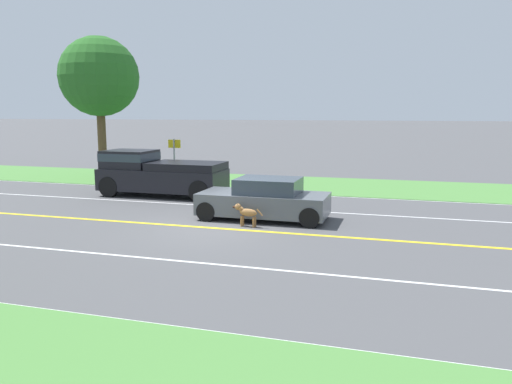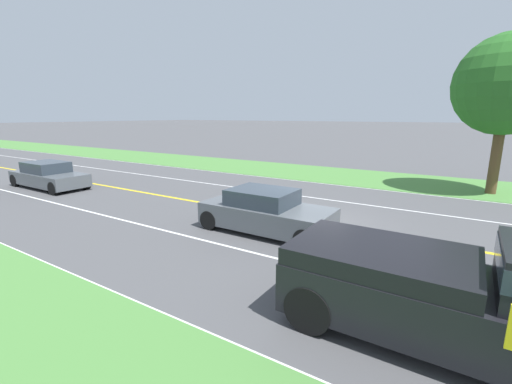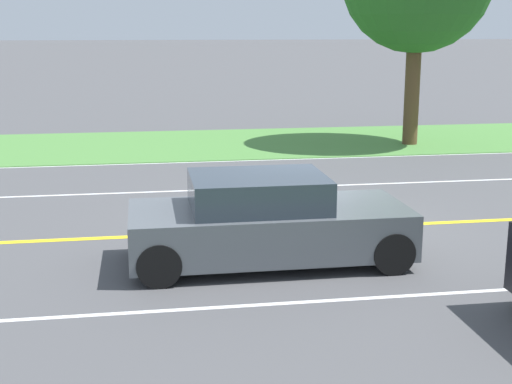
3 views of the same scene
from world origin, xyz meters
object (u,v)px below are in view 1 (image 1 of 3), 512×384
object	(u,v)px
ego_car	(265,200)
roadside_tree_right_near	(99,77)
pickup_truck	(157,173)
dog	(246,212)
street_sign	(174,156)

from	to	relation	value
ego_car	roadside_tree_right_near	size ratio (longest dim) A/B	0.57
pickup_truck	roadside_tree_right_near	distance (m)	8.29
dog	street_sign	bearing A→B (deg)	47.00
roadside_tree_right_near	street_sign	bearing A→B (deg)	-107.44
roadside_tree_right_near	street_sign	xyz separation A→B (m)	(-1.58, -5.04, -3.94)
pickup_truck	roadside_tree_right_near	size ratio (longest dim) A/B	0.71
dog	street_sign	size ratio (longest dim) A/B	0.46
pickup_truck	roadside_tree_right_near	bearing A→B (deg)	52.12
dog	street_sign	xyz separation A→B (m)	(7.28, 5.96, 1.01)
dog	roadside_tree_right_near	bearing A→B (deg)	58.83
ego_car	street_sign	bearing A→B (deg)	45.86
ego_car	pickup_truck	xyz separation A→B (m)	(3.32, 5.73, 0.33)
pickup_truck	roadside_tree_right_near	world-z (taller)	roadside_tree_right_near
ego_car	pickup_truck	bearing A→B (deg)	59.91
ego_car	roadside_tree_right_near	world-z (taller)	roadside_tree_right_near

